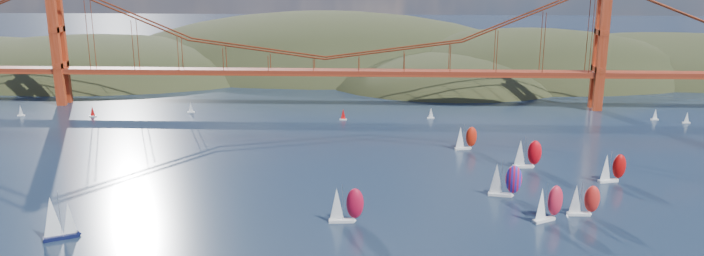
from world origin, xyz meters
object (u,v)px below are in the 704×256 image
racer_2 (583,199)px  racer_5 (466,137)px  racer_3 (527,153)px  racer_4 (612,167)px  racer_1 (548,203)px  racer_rwb (505,179)px  racer_0 (345,204)px  sloop_navy (57,218)px

racer_2 → racer_5: (-24.40, 60.71, -0.16)m
racer_3 → racer_2: bearing=-82.2°
racer_4 → racer_5: size_ratio=1.07×
racer_1 → racer_4: bearing=19.5°
racer_1 → racer_rwb: racer_rwb is taller
racer_3 → racer_5: 26.64m
racer_1 → racer_0: bearing=153.2°
racer_2 → racer_3: 41.26m
sloop_navy → racer_0: 71.83m
racer_5 → racer_0: bearing=-134.5°
sloop_navy → racer_4: 158.46m
sloop_navy → racer_2: bearing=-19.5°
racer_5 → racer_1: bearing=-92.4°
sloop_navy → racer_3: size_ratio=1.20×
racer_4 → racer_rwb: racer_rwb is taller
racer_0 → racer_2: bearing=1.2°
racer_0 → racer_4: (80.20, 35.18, -0.34)m
racer_2 → racer_5: 65.43m
racer_3 → racer_rwb: 29.35m
racer_3 → racer_0: bearing=-141.5°
racer_0 → racer_3: racer_0 is taller
racer_3 → racer_5: size_ratio=1.13×
racer_0 → racer_rwb: racer_rwb is taller
sloop_navy → racer_3: (127.34, 61.89, -0.60)m
racer_0 → racer_1: racer_1 is taller
racer_3 → racer_rwb: racer_rwb is taller
racer_0 → racer_rwb: bearing=19.8°
racer_3 → racer_5: (-17.57, 20.02, -0.56)m
racer_0 → racer_2: racer_0 is taller
sloop_navy → racer_rwb: size_ratio=1.16×
racer_5 → racer_rwb: bearing=-97.6°
racer_3 → racer_4: bearing=-30.7°
sloop_navy → racer_0: bearing=-17.4°
sloop_navy → racer_5: 136.97m
racer_rwb → racer_2: bearing=-27.5°
sloop_navy → racer_1: 124.94m
racer_2 → racer_1: bearing=-158.5°
sloop_navy → racer_4: sloop_navy is taller
racer_4 → racer_1: bearing=-144.2°
racer_4 → racer_0: bearing=-170.4°
sloop_navy → racer_rwb: 120.68m
racer_3 → racer_4: size_ratio=1.06×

